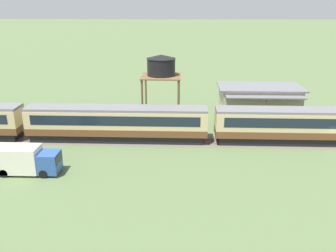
# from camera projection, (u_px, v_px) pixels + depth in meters

# --- Properties ---
(ground_plane) EXTENTS (600.00, 600.00, 0.00)m
(ground_plane) POSITION_uv_depth(u_px,v_px,m) (334.00, 145.00, 39.58)
(ground_plane) COLOR #566B42
(passenger_train) EXTENTS (84.80, 2.85, 3.97)m
(passenger_train) POSITION_uv_depth(u_px,v_px,m) (213.00, 123.00, 39.93)
(passenger_train) COLOR brown
(passenger_train) RESTS_ON ground_plane
(railway_track) EXTENTS (143.16, 3.60, 0.04)m
(railway_track) POSITION_uv_depth(u_px,v_px,m) (241.00, 142.00, 40.53)
(railway_track) COLOR #665B51
(railway_track) RESTS_ON ground_plane
(station_building) EXTENTS (11.20, 7.34, 4.38)m
(station_building) POSITION_uv_depth(u_px,v_px,m) (259.00, 102.00, 48.52)
(station_building) COLOR #BCB293
(station_building) RESTS_ON ground_plane
(water_tower) EXTENTS (5.23, 5.23, 8.56)m
(water_tower) POSITION_uv_depth(u_px,v_px,m) (161.00, 67.00, 47.22)
(water_tower) COLOR brown
(water_tower) RESTS_ON ground_plane
(delivery_truck_blue) EXTENTS (6.11, 2.06, 2.63)m
(delivery_truck_blue) POSITION_uv_depth(u_px,v_px,m) (25.00, 160.00, 32.74)
(delivery_truck_blue) COLOR #2D519E
(delivery_truck_blue) RESTS_ON ground_plane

